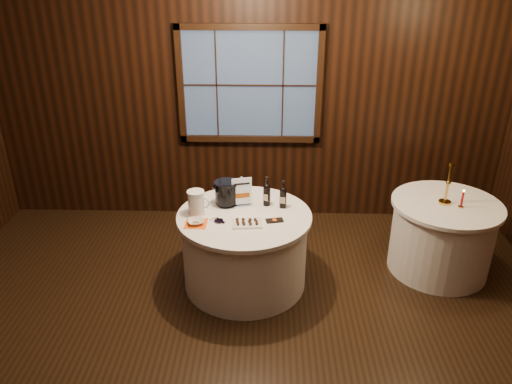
{
  "coord_description": "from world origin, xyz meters",
  "views": [
    {
      "loc": [
        0.22,
        -3.15,
        3.0
      ],
      "look_at": [
        0.11,
        0.9,
        1.06
      ],
      "focal_mm": 35.0,
      "sensor_mm": 36.0,
      "label": 1
    }
  ],
  "objects_px": {
    "glass_pitcher": "(196,202)",
    "brass_candlestick": "(447,189)",
    "port_bottle_left": "(267,193)",
    "ice_bucket": "(226,193)",
    "cracker_bowl": "(196,222)",
    "side_table": "(441,236)",
    "port_bottle_right": "(283,196)",
    "grape_bunch": "(220,220)",
    "chocolate_box": "(275,220)",
    "chocolate_plate": "(247,223)",
    "main_table": "(245,249)",
    "sign_stand": "(242,196)",
    "red_candle": "(462,200)"
  },
  "relations": [
    {
      "from": "chocolate_plate",
      "to": "glass_pitcher",
      "type": "distance_m",
      "value": 0.53
    },
    {
      "from": "port_bottle_left",
      "to": "red_candle",
      "type": "relative_size",
      "value": 1.56
    },
    {
      "from": "chocolate_box",
      "to": "brass_candlestick",
      "type": "bearing_deg",
      "value": 2.14
    },
    {
      "from": "port_bottle_right",
      "to": "red_candle",
      "type": "bearing_deg",
      "value": 9.14
    },
    {
      "from": "ice_bucket",
      "to": "chocolate_plate",
      "type": "height_order",
      "value": "ice_bucket"
    },
    {
      "from": "main_table",
      "to": "ice_bucket",
      "type": "relative_size",
      "value": 5.3
    },
    {
      "from": "side_table",
      "to": "port_bottle_left",
      "type": "height_order",
      "value": "port_bottle_left"
    },
    {
      "from": "main_table",
      "to": "sign_stand",
      "type": "height_order",
      "value": "sign_stand"
    },
    {
      "from": "glass_pitcher",
      "to": "red_candle",
      "type": "relative_size",
      "value": 1.22
    },
    {
      "from": "port_bottle_left",
      "to": "ice_bucket",
      "type": "height_order",
      "value": "port_bottle_left"
    },
    {
      "from": "main_table",
      "to": "port_bottle_right",
      "type": "xyz_separation_m",
      "value": [
        0.37,
        0.16,
        0.5
      ]
    },
    {
      "from": "chocolate_plate",
      "to": "sign_stand",
      "type": "bearing_deg",
      "value": 100.37
    },
    {
      "from": "grape_bunch",
      "to": "chocolate_plate",
      "type": "bearing_deg",
      "value": -10.37
    },
    {
      "from": "port_bottle_left",
      "to": "ice_bucket",
      "type": "distance_m",
      "value": 0.39
    },
    {
      "from": "sign_stand",
      "to": "ice_bucket",
      "type": "xyz_separation_m",
      "value": [
        -0.15,
        0.03,
        0.02
      ]
    },
    {
      "from": "chocolate_box",
      "to": "brass_candlestick",
      "type": "xyz_separation_m",
      "value": [
        1.68,
        0.41,
        0.15
      ]
    },
    {
      "from": "brass_candlestick",
      "to": "port_bottle_right",
      "type": "bearing_deg",
      "value": -175.25
    },
    {
      "from": "main_table",
      "to": "side_table",
      "type": "distance_m",
      "value": 2.02
    },
    {
      "from": "cracker_bowl",
      "to": "brass_candlestick",
      "type": "bearing_deg",
      "value": 11.39
    },
    {
      "from": "ice_bucket",
      "to": "cracker_bowl",
      "type": "distance_m",
      "value": 0.48
    },
    {
      "from": "port_bottle_left",
      "to": "glass_pitcher",
      "type": "height_order",
      "value": "port_bottle_left"
    },
    {
      "from": "side_table",
      "to": "brass_candlestick",
      "type": "xyz_separation_m",
      "value": [
        -0.03,
        -0.01,
        0.54
      ]
    },
    {
      "from": "port_bottle_right",
      "to": "glass_pitcher",
      "type": "distance_m",
      "value": 0.83
    },
    {
      "from": "cracker_bowl",
      "to": "ice_bucket",
      "type": "bearing_deg",
      "value": 57.88
    },
    {
      "from": "sign_stand",
      "to": "port_bottle_left",
      "type": "distance_m",
      "value": 0.25
    },
    {
      "from": "grape_bunch",
      "to": "ice_bucket",
      "type": "bearing_deg",
      "value": 84.35
    },
    {
      "from": "red_candle",
      "to": "side_table",
      "type": "bearing_deg",
      "value": 134.18
    },
    {
      "from": "grape_bunch",
      "to": "chocolate_box",
      "type": "bearing_deg",
      "value": 2.46
    },
    {
      "from": "glass_pitcher",
      "to": "brass_candlestick",
      "type": "height_order",
      "value": "brass_candlestick"
    },
    {
      "from": "glass_pitcher",
      "to": "brass_candlestick",
      "type": "distance_m",
      "value": 2.43
    },
    {
      "from": "port_bottle_right",
      "to": "brass_candlestick",
      "type": "relative_size",
      "value": 0.66
    },
    {
      "from": "grape_bunch",
      "to": "cracker_bowl",
      "type": "distance_m",
      "value": 0.22
    },
    {
      "from": "port_bottle_right",
      "to": "grape_bunch",
      "type": "xyz_separation_m",
      "value": [
        -0.58,
        -0.3,
        -0.1
      ]
    },
    {
      "from": "brass_candlestick",
      "to": "sign_stand",
      "type": "bearing_deg",
      "value": -176.6
    },
    {
      "from": "chocolate_plate",
      "to": "chocolate_box",
      "type": "xyz_separation_m",
      "value": [
        0.25,
        0.07,
        -0.01
      ]
    },
    {
      "from": "port_bottle_left",
      "to": "chocolate_box",
      "type": "relative_size",
      "value": 1.87
    },
    {
      "from": "grape_bunch",
      "to": "cracker_bowl",
      "type": "height_order",
      "value": "same"
    },
    {
      "from": "chocolate_box",
      "to": "red_candle",
      "type": "bearing_deg",
      "value": -1.53
    },
    {
      "from": "grape_bunch",
      "to": "brass_candlestick",
      "type": "height_order",
      "value": "brass_candlestick"
    },
    {
      "from": "chocolate_plate",
      "to": "grape_bunch",
      "type": "xyz_separation_m",
      "value": [
        -0.25,
        0.05,
        0.0
      ]
    },
    {
      "from": "ice_bucket",
      "to": "cracker_bowl",
      "type": "height_order",
      "value": "ice_bucket"
    },
    {
      "from": "main_table",
      "to": "chocolate_plate",
      "type": "distance_m",
      "value": 0.44
    },
    {
      "from": "side_table",
      "to": "chocolate_plate",
      "type": "bearing_deg",
      "value": -166.07
    },
    {
      "from": "grape_bunch",
      "to": "glass_pitcher",
      "type": "height_order",
      "value": "glass_pitcher"
    },
    {
      "from": "chocolate_box",
      "to": "glass_pitcher",
      "type": "distance_m",
      "value": 0.76
    },
    {
      "from": "ice_bucket",
      "to": "side_table",
      "type": "bearing_deg",
      "value": 2.48
    },
    {
      "from": "port_bottle_right",
      "to": "chocolate_plate",
      "type": "bearing_deg",
      "value": -126.14
    },
    {
      "from": "port_bottle_left",
      "to": "chocolate_box",
      "type": "bearing_deg",
      "value": -55.27
    },
    {
      "from": "sign_stand",
      "to": "chocolate_box",
      "type": "distance_m",
      "value": 0.44
    },
    {
      "from": "glass_pitcher",
      "to": "sign_stand",
      "type": "bearing_deg",
      "value": 34.29
    }
  ]
}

